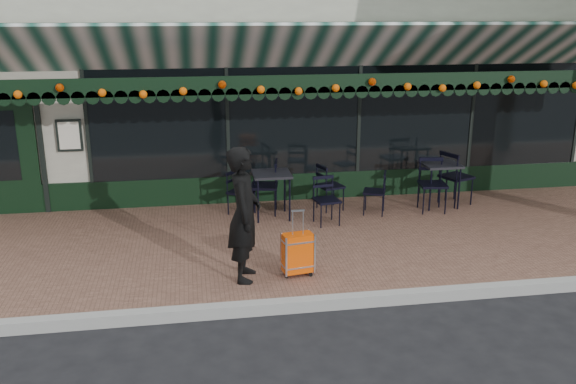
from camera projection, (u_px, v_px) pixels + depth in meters
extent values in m
plane|color=black|center=(333.00, 305.00, 7.64)|extent=(80.00, 80.00, 0.00)
cube|color=brown|center=(303.00, 242.00, 9.51)|extent=(18.00, 4.00, 0.15)
cube|color=#9E9E99|center=(334.00, 302.00, 7.54)|extent=(18.00, 0.16, 0.15)
cube|color=#9B9786|center=(257.00, 67.00, 14.56)|extent=(12.00, 8.00, 4.50)
cube|color=black|center=(348.00, 118.00, 11.12)|extent=(9.20, 0.04, 2.00)
cube|color=black|center=(3.00, 152.00, 10.30)|extent=(1.10, 0.07, 2.20)
cube|color=silver|center=(69.00, 135.00, 10.36)|extent=(0.42, 0.04, 0.55)
cube|color=black|center=(298.00, 84.00, 9.32)|extent=(12.00, 0.03, 0.28)
cylinder|color=#DF6007|center=(299.00, 86.00, 9.27)|extent=(11.60, 0.12, 0.12)
imported|color=black|center=(244.00, 214.00, 7.80)|extent=(0.53, 0.71, 1.77)
cube|color=#F24D07|center=(298.00, 253.00, 8.06)|extent=(0.43, 0.28, 0.53)
cube|color=black|center=(298.00, 273.00, 8.14)|extent=(0.43, 0.28, 0.05)
cube|color=silver|center=(298.00, 222.00, 7.94)|extent=(0.18, 0.06, 0.32)
cube|color=black|center=(440.00, 164.00, 10.82)|extent=(0.64, 0.64, 0.04)
cylinder|color=black|center=(430.00, 190.00, 10.64)|extent=(0.03, 0.03, 0.75)
cylinder|color=black|center=(459.00, 189.00, 10.73)|extent=(0.03, 0.03, 0.75)
cylinder|color=black|center=(419.00, 182.00, 11.15)|extent=(0.03, 0.03, 0.75)
cylinder|color=black|center=(447.00, 181.00, 11.23)|extent=(0.03, 0.03, 0.75)
cube|color=black|center=(272.00, 174.00, 10.20)|extent=(0.63, 0.63, 0.04)
cylinder|color=black|center=(258.00, 202.00, 10.03)|extent=(0.03, 0.03, 0.74)
cylinder|color=black|center=(290.00, 200.00, 10.11)|extent=(0.03, 0.03, 0.74)
cylinder|color=black|center=(255.00, 193.00, 10.53)|extent=(0.03, 0.03, 0.74)
cylinder|color=black|center=(285.00, 191.00, 10.61)|extent=(0.03, 0.03, 0.74)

